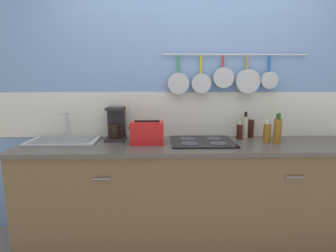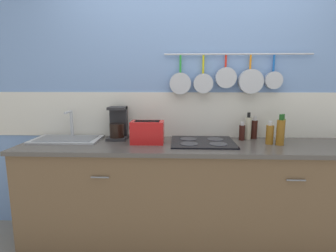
{
  "view_description": "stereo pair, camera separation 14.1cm",
  "coord_description": "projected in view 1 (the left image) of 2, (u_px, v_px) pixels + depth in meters",
  "views": [
    {
      "loc": [
        -0.28,
        -2.17,
        1.46
      ],
      "look_at": [
        -0.23,
        0.0,
        1.08
      ],
      "focal_mm": 28.0,
      "sensor_mm": 36.0,
      "label": 1
    },
    {
      "loc": [
        -0.14,
        -2.17,
        1.46
      ],
      "look_at": [
        -0.23,
        0.0,
        1.08
      ],
      "focal_mm": 28.0,
      "sensor_mm": 36.0,
      "label": 2
    }
  ],
  "objects": [
    {
      "name": "ground_plane",
      "position": [
        193.0,
        242.0,
        2.4
      ],
      "size": [
        12.0,
        12.0,
        0.0
      ],
      "primitive_type": "plane",
      "color": "gray"
    },
    {
      "name": "wall_back",
      "position": [
        191.0,
        100.0,
        2.51
      ],
      "size": [
        7.2,
        0.16,
        2.6
      ],
      "color": "#7293C6",
      "rests_on": "ground_plane"
    },
    {
      "name": "cabinet_base",
      "position": [
        194.0,
        196.0,
        2.32
      ],
      "size": [
        2.94,
        0.58,
        0.89
      ],
      "color": "brown",
      "rests_on": "ground_plane"
    },
    {
      "name": "countertop",
      "position": [
        194.0,
        146.0,
        2.24
      ],
      "size": [
        2.98,
        0.61,
        0.03
      ],
      "color": "#4C4742",
      "rests_on": "cabinet_base"
    },
    {
      "name": "sink_basin",
      "position": [
        64.0,
        139.0,
        2.33
      ],
      "size": [
        0.6,
        0.34,
        0.26
      ],
      "color": "#B7BABF",
      "rests_on": "countertop"
    },
    {
      "name": "coffee_maker",
      "position": [
        116.0,
        126.0,
        2.39
      ],
      "size": [
        0.18,
        0.2,
        0.3
      ],
      "color": "#262628",
      "rests_on": "countertop"
    },
    {
      "name": "toaster",
      "position": [
        147.0,
        132.0,
        2.24
      ],
      "size": [
        0.3,
        0.17,
        0.2
      ],
      "color": "red",
      "rests_on": "countertop"
    },
    {
      "name": "cooktop",
      "position": [
        202.0,
        141.0,
        2.3
      ],
      "size": [
        0.54,
        0.46,
        0.01
      ],
      "color": "black",
      "rests_on": "countertop"
    },
    {
      "name": "bottle_sesame_oil",
      "position": [
        239.0,
        131.0,
        2.41
      ],
      "size": [
        0.05,
        0.05,
        0.17
      ],
      "color": "#33140F",
      "rests_on": "countertop"
    },
    {
      "name": "bottle_olive_oil",
      "position": [
        245.0,
        127.0,
        2.44
      ],
      "size": [
        0.05,
        0.05,
        0.25
      ],
      "color": "#BFB799",
      "rests_on": "countertop"
    },
    {
      "name": "bottle_dish_soap",
      "position": [
        251.0,
        128.0,
        2.48
      ],
      "size": [
        0.05,
        0.05,
        0.21
      ],
      "color": "#33140F",
      "rests_on": "countertop"
    },
    {
      "name": "bottle_hot_sauce",
      "position": [
        267.0,
        133.0,
        2.27
      ],
      "size": [
        0.06,
        0.06,
        0.2
      ],
      "color": "#8C5919",
      "rests_on": "countertop"
    },
    {
      "name": "bottle_cooking_wine",
      "position": [
        277.0,
        130.0,
        2.24
      ],
      "size": [
        0.07,
        0.07,
        0.26
      ],
      "color": "#8C5919",
      "rests_on": "countertop"
    },
    {
      "name": "bottle_vinegar",
      "position": [
        278.0,
        128.0,
        2.38
      ],
      "size": [
        0.05,
        0.05,
        0.24
      ],
      "color": "#4C721E",
      "rests_on": "countertop"
    }
  ]
}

